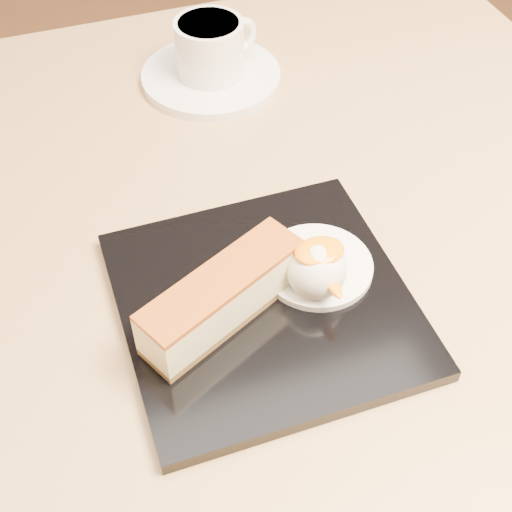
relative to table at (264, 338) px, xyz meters
name	(u,v)px	position (x,y,z in m)	size (l,w,h in m)	color
table	(264,338)	(0.00, 0.00, 0.00)	(0.80, 0.80, 0.72)	black
dessert_plate	(265,303)	(-0.03, -0.08, 0.16)	(0.22, 0.22, 0.01)	black
cheesecake	(223,297)	(-0.06, -0.08, 0.19)	(0.14, 0.09, 0.04)	brown
cream_smear	(317,266)	(0.02, -0.06, 0.17)	(0.09, 0.09, 0.01)	white
ice_cream_scoop	(317,270)	(0.01, -0.08, 0.19)	(0.05, 0.05, 0.05)	white
mango_sauce	(320,251)	(0.01, -0.08, 0.21)	(0.04, 0.03, 0.01)	orange
mint_sprig	(272,251)	(-0.01, -0.04, 0.17)	(0.03, 0.02, 0.00)	#2E8D3B
saucer	(211,76)	(0.02, 0.24, 0.16)	(0.15, 0.15, 0.01)	white
coffee_cup	(211,46)	(0.03, 0.24, 0.20)	(0.10, 0.07, 0.06)	white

